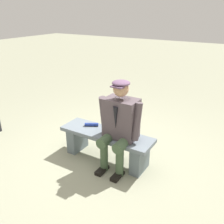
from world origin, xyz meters
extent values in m
plane|color=gray|center=(0.00, 0.00, 0.00)|extent=(30.00, 30.00, 0.00)
cube|color=slate|center=(0.00, 0.00, 0.42)|extent=(1.42, 0.43, 0.06)
cube|color=slate|center=(-0.55, 0.00, 0.20)|extent=(0.15, 0.36, 0.39)
cube|color=slate|center=(0.55, 0.00, 0.20)|extent=(0.15, 0.36, 0.39)
cube|color=#4C4146|center=(-0.25, 0.00, 0.74)|extent=(0.45, 0.29, 0.57)
cylinder|color=#1E2338|center=(-0.25, 0.00, 0.99)|extent=(0.25, 0.25, 0.06)
cone|color=black|center=(-0.25, 0.15, 0.81)|extent=(0.07, 0.07, 0.31)
sphere|color=tan|center=(-0.25, 0.02, 1.17)|extent=(0.21, 0.21, 0.21)
ellipsoid|color=#594058|center=(-0.25, 0.02, 1.24)|extent=(0.24, 0.24, 0.07)
cube|color=#594058|center=(-0.25, 0.11, 1.22)|extent=(0.17, 0.09, 0.02)
cylinder|color=#3E5438|center=(-0.37, 0.13, 0.46)|extent=(0.15, 0.42, 0.15)
cylinder|color=#3E5438|center=(-0.37, 0.25, 0.23)|extent=(0.11, 0.11, 0.46)
cube|color=black|center=(-0.37, 0.31, 0.03)|extent=(0.10, 0.24, 0.05)
cylinder|color=#4C4146|center=(-0.50, 0.04, 0.77)|extent=(0.12, 0.18, 0.52)
cylinder|color=#3E5438|center=(-0.12, 0.13, 0.46)|extent=(0.15, 0.42, 0.15)
cylinder|color=#3E5438|center=(-0.12, 0.25, 0.23)|extent=(0.11, 0.11, 0.46)
cube|color=black|center=(-0.12, 0.31, 0.03)|extent=(0.10, 0.24, 0.05)
cylinder|color=#4C4146|center=(0.01, 0.04, 0.77)|extent=(0.10, 0.17, 0.52)
cylinder|color=navy|center=(0.31, -0.07, 0.48)|extent=(0.21, 0.15, 0.05)
camera|label=1|loc=(-1.74, 2.71, 2.13)|focal=39.63mm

